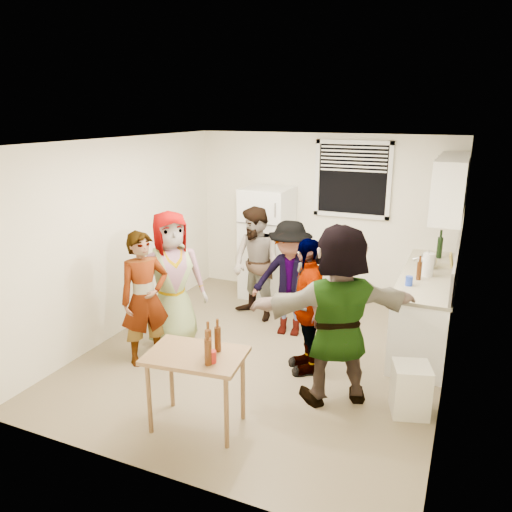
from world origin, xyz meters
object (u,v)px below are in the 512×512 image
at_px(wine_bottle, 439,258).
at_px(beer_bottle_table, 208,363).
at_px(refrigerator, 267,243).
at_px(guest_stripe, 149,360).
at_px(guest_grey, 175,344).
at_px(guest_back_left, 256,317).
at_px(guest_back_right, 289,333).
at_px(guest_orange, 334,398).
at_px(serving_table, 198,425).
at_px(guest_black, 306,369).
at_px(blue_cup, 409,285).
at_px(beer_bottle_counter, 418,280).
at_px(kettle, 427,268).
at_px(red_cup, 212,362).
at_px(trash_bin, 410,389).

distance_m(wine_bottle, beer_bottle_table, 3.89).
relative_size(refrigerator, guest_stripe, 1.10).
xyz_separation_m(guest_grey, guest_back_left, (0.60, 1.17, 0.00)).
distance_m(guest_back_right, guest_orange, 1.59).
relative_size(serving_table, guest_black, 0.57).
xyz_separation_m(refrigerator, guest_back_right, (0.81, -1.21, -0.85)).
distance_m(blue_cup, guest_black, 1.51).
bearing_deg(beer_bottle_counter, guest_grey, -159.25).
relative_size(kettle, red_cup, 2.39).
xyz_separation_m(blue_cup, guest_back_left, (-2.06, 0.39, -0.90)).
bearing_deg(guest_black, trash_bin, 41.13).
height_order(serving_table, guest_orange, serving_table).
height_order(guest_back_left, guest_orange, guest_back_left).
distance_m(blue_cup, guest_grey, 2.92).
bearing_deg(blue_cup, guest_back_left, 169.29).
bearing_deg(guest_back_left, guest_black, -22.81).
distance_m(serving_table, guest_black, 1.52).
relative_size(kettle, wine_bottle, 0.89).
distance_m(blue_cup, red_cup, 2.60).
bearing_deg(beer_bottle_table, serving_table, 150.59).
distance_m(refrigerator, guest_grey, 2.28).
bearing_deg(guest_black, guest_orange, 15.63).
xyz_separation_m(serving_table, guest_back_left, (-0.51, 2.52, 0.00)).
height_order(blue_cup, beer_bottle_table, blue_cup).
height_order(refrigerator, kettle, refrigerator).
distance_m(serving_table, beer_bottle_table, 0.76).
bearing_deg(guest_stripe, red_cup, -88.66).
relative_size(kettle, guest_black, 0.17).
relative_size(kettle, beer_bottle_counter, 1.19).
bearing_deg(red_cup, serving_table, 158.51).
bearing_deg(red_cup, trash_bin, 34.61).
height_order(refrigerator, guest_back_left, refrigerator).
bearing_deg(guest_grey, refrigerator, 30.75).
bearing_deg(guest_orange, serving_table, 10.80).
height_order(blue_cup, guest_stripe, blue_cup).
bearing_deg(kettle, guest_black, -116.53).
bearing_deg(blue_cup, serving_table, -126.08).
xyz_separation_m(blue_cup, red_cup, (-1.34, -2.22, -0.17)).
bearing_deg(kettle, beer_bottle_table, -106.86).
relative_size(beer_bottle_counter, trash_bin, 0.43).
relative_size(trash_bin, guest_orange, 0.27).
xyz_separation_m(kettle, guest_back_right, (-1.59, -0.68, -0.90)).
bearing_deg(blue_cup, guest_back_right, 176.50).
height_order(guest_stripe, guest_orange, guest_orange).
relative_size(guest_back_left, guest_orange, 0.86).
height_order(refrigerator, guest_back_right, refrigerator).
height_order(guest_back_left, guest_black, guest_back_left).
height_order(red_cup, guest_back_left, red_cup).
bearing_deg(guest_grey, kettle, -19.45).
bearing_deg(beer_bottle_table, blue_cup, 58.64).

